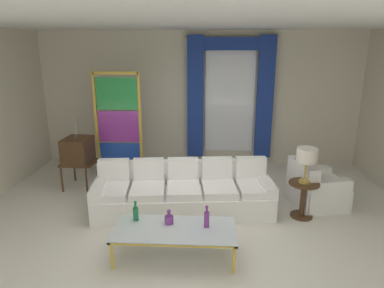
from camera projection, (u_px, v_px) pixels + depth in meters
ground_plane at (192, 225)px, 5.40m from camera, size 16.00×16.00×0.00m
wall_rear at (199, 99)px, 7.92m from camera, size 8.00×0.12×3.00m
ceiling_slab at (195, 23)px, 5.33m from camera, size 8.00×7.60×0.04m
curtained_window at (230, 90)px, 7.65m from camera, size 2.00×0.17×2.70m
couch_white_long at (183, 193)px, 5.82m from camera, size 2.99×1.22×0.86m
coffee_table at (175, 230)px, 4.50m from camera, size 1.58×0.71×0.41m
bottle_blue_decanter at (169, 219)px, 4.59m from camera, size 0.12×0.12×0.21m
bottle_crystal_tall at (136, 213)px, 4.67m from camera, size 0.07×0.07×0.29m
bottle_amber_squat at (207, 218)px, 4.49m from camera, size 0.07×0.07×0.31m
vintage_tv at (78, 151)px, 6.64m from camera, size 0.62×0.62×1.35m
armchair_white at (315, 190)px, 5.99m from camera, size 0.98×0.97×0.80m
stained_glass_divider at (119, 129)px, 7.02m from camera, size 0.95×0.05×2.20m
peacock_figurine at (135, 174)px, 6.92m from camera, size 0.44×0.60×0.50m
round_side_table at (303, 196)px, 5.56m from camera, size 0.48×0.48×0.59m
table_lamp_brass at (307, 157)px, 5.37m from camera, size 0.32×0.32×0.57m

